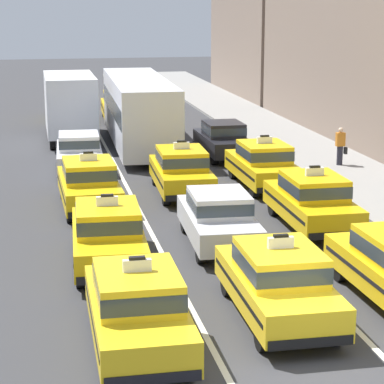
{
  "coord_description": "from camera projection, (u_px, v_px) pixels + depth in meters",
  "views": [
    {
      "loc": [
        -4.92,
        -12.85,
        6.85
      ],
      "look_at": [
        -0.44,
        9.28,
        1.3
      ],
      "focal_mm": 74.33,
      "sensor_mm": 36.0,
      "label": 1
    }
  ],
  "objects": [
    {
      "name": "sedan_left_fourth",
      "position": [
        79.0,
        151.0,
        31.76
      ],
      "size": [
        1.94,
        4.37,
        1.58
      ],
      "color": "black",
      "rests_on": "ground"
    },
    {
      "name": "taxi_center_nearest",
      "position": [
        278.0,
        281.0,
        17.18
      ],
      "size": [
        1.87,
        4.58,
        1.96
      ],
      "color": "black",
      "rests_on": "ground"
    },
    {
      "name": "lane_stripe_left_center",
      "position": [
        115.0,
        164.0,
        33.54
      ],
      "size": [
        0.14,
        80.0,
        0.01
      ],
      "primitive_type": "cube",
      "color": "silver",
      "rests_on": "ground"
    },
    {
      "name": "taxi_left_second",
      "position": [
        108.0,
        234.0,
        20.6
      ],
      "size": [
        2.02,
        4.64,
        1.96
      ],
      "color": "black",
      "rests_on": "ground"
    },
    {
      "name": "taxi_left_sixth",
      "position": [
        64.0,
        104.0,
        45.75
      ],
      "size": [
        1.92,
        4.6,
        1.96
      ],
      "color": "black",
      "rests_on": "ground"
    },
    {
      "name": "taxi_left_third",
      "position": [
        89.0,
        183.0,
        26.19
      ],
      "size": [
        1.9,
        4.59,
        1.96
      ],
      "color": "black",
      "rests_on": "ground"
    },
    {
      "name": "sidewalk_curb",
      "position": [
        357.0,
        179.0,
        30.46
      ],
      "size": [
        4.0,
        90.0,
        0.15
      ],
      "primitive_type": "cube",
      "color": "gray",
      "rests_on": "ground"
    },
    {
      "name": "box_truck_left_fifth",
      "position": [
        69.0,
        104.0,
        38.66
      ],
      "size": [
        2.3,
        6.96,
        3.27
      ],
      "color": "black",
      "rests_on": "ground"
    },
    {
      "name": "lane_stripe_center_right",
      "position": [
        189.0,
        161.0,
        34.15
      ],
      "size": [
        0.14,
        80.0,
        0.01
      ],
      "primitive_type": "cube",
      "color": "silver",
      "rests_on": "ground"
    },
    {
      "name": "taxi_right_second",
      "position": [
        312.0,
        200.0,
        24.04
      ],
      "size": [
        1.88,
        4.58,
        1.96
      ],
      "color": "black",
      "rests_on": "ground"
    },
    {
      "name": "ground_plane",
      "position": [
        314.0,
        375.0,
        14.81
      ],
      "size": [
        160.0,
        160.0,
        0.0
      ],
      "primitive_type": "plane",
      "color": "#353538"
    },
    {
      "name": "taxi_right_third",
      "position": [
        263.0,
        164.0,
        29.27
      ],
      "size": [
        1.83,
        4.57,
        1.96
      ],
      "color": "black",
      "rests_on": "ground"
    },
    {
      "name": "taxi_center_fifth",
      "position": [
        119.0,
        105.0,
        45.17
      ],
      "size": [
        1.99,
        4.63,
        1.96
      ],
      "color": "black",
      "rests_on": "ground"
    },
    {
      "name": "taxi_left_nearest",
      "position": [
        137.0,
        307.0,
        15.74
      ],
      "size": [
        1.86,
        4.58,
        1.96
      ],
      "color": "black",
      "rests_on": "ground"
    },
    {
      "name": "bus_center_fourth",
      "position": [
        139.0,
        108.0,
        36.87
      ],
      "size": [
        2.82,
        11.27,
        3.22
      ],
      "color": "black",
      "rests_on": "ground"
    },
    {
      "name": "sedan_center_second",
      "position": [
        219.0,
        217.0,
        22.3
      ],
      "size": [
        1.96,
        4.38,
        1.58
      ],
      "color": "black",
      "rests_on": "ground"
    },
    {
      "name": "taxi_center_third",
      "position": [
        181.0,
        170.0,
        28.19
      ],
      "size": [
        1.98,
        4.62,
        1.96
      ],
      "color": "black",
      "rests_on": "ground"
    },
    {
      "name": "pedestrian_mid_block",
      "position": [
        340.0,
        146.0,
        32.44
      ],
      "size": [
        0.47,
        0.24,
        1.55
      ],
      "color": "#23232D",
      "rests_on": "sidewalk_curb"
    },
    {
      "name": "sedan_right_fourth",
      "position": [
        223.0,
        139.0,
        34.64
      ],
      "size": [
        1.79,
        4.31,
        1.58
      ],
      "color": "black",
      "rests_on": "ground"
    }
  ]
}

